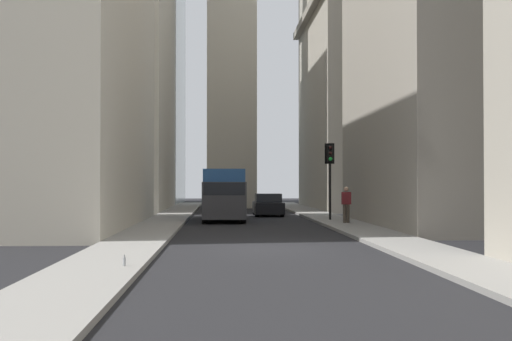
% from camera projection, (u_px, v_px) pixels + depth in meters
% --- Properties ---
extents(ground_plane, '(135.00, 135.00, 0.00)m').
position_uv_depth(ground_plane, '(270.00, 249.00, 21.58)').
color(ground_plane, black).
extents(sidewalk_right, '(90.00, 2.20, 0.14)m').
position_uv_depth(sidewalk_right, '(128.00, 247.00, 21.35)').
color(sidewalk_right, gray).
rests_on(sidewalk_right, ground_plane).
extents(sidewalk_left, '(90.00, 2.20, 0.14)m').
position_uv_depth(sidewalk_left, '(408.00, 246.00, 21.81)').
color(sidewalk_left, gray).
rests_on(sidewalk_left, ground_plane).
extents(building_left_far, '(17.22, 10.50, 19.34)m').
position_uv_depth(building_left_far, '(373.00, 88.00, 54.23)').
color(building_left_far, '#A8A091').
rests_on(building_left_far, ground_plane).
extents(building_right_midfar, '(17.98, 10.50, 19.49)m').
position_uv_depth(building_right_midfar, '(27.00, 19.00, 31.48)').
color(building_right_midfar, beige).
rests_on(building_right_midfar, ground_plane).
extents(building_right_far, '(15.63, 10.50, 25.24)m').
position_uv_depth(building_right_far, '(102.00, 44.00, 51.36)').
color(building_right_far, beige).
rests_on(building_right_far, ground_plane).
extents(church_spire, '(4.49, 4.49, 32.23)m').
position_uv_depth(church_spire, '(232.00, 9.00, 57.12)').
color(church_spire, beige).
rests_on(church_spire, ground_plane).
extents(delivery_truck, '(6.46, 2.25, 2.84)m').
position_uv_depth(delivery_truck, '(224.00, 194.00, 37.06)').
color(delivery_truck, '#285699').
rests_on(delivery_truck, ground_plane).
extents(sedan_black, '(4.30, 1.78, 1.42)m').
position_uv_depth(sedan_black, '(268.00, 205.00, 42.72)').
color(sedan_black, black).
rests_on(sedan_black, ground_plane).
extents(traffic_light_midblock, '(0.43, 0.52, 4.07)m').
position_uv_depth(traffic_light_midblock, '(330.00, 163.00, 35.90)').
color(traffic_light_midblock, black).
rests_on(traffic_light_midblock, sidewalk_left).
extents(pedestrian, '(0.26, 0.44, 1.77)m').
position_uv_depth(pedestrian, '(346.00, 203.00, 33.09)').
color(pedestrian, '#473D33').
rests_on(pedestrian, sidewalk_left).
extents(discarded_bottle, '(0.07, 0.07, 0.27)m').
position_uv_depth(discarded_bottle, '(124.00, 261.00, 16.01)').
color(discarded_bottle, '#999EA3').
rests_on(discarded_bottle, sidewalk_right).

